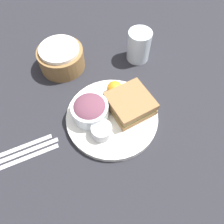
% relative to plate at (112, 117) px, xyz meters
% --- Properties ---
extents(ground_plane, '(4.00, 4.00, 0.00)m').
position_rel_plate_xyz_m(ground_plane, '(0.00, 0.00, -0.01)').
color(ground_plane, '#232328').
extents(plate, '(0.27, 0.27, 0.02)m').
position_rel_plate_xyz_m(plate, '(0.00, 0.00, 0.00)').
color(plate, white).
rests_on(plate, ground_plane).
extents(sandwich, '(0.13, 0.12, 0.05)m').
position_rel_plate_xyz_m(sandwich, '(0.06, 0.00, 0.03)').
color(sandwich, olive).
rests_on(sandwich, plate).
extents(salad_bowl, '(0.11, 0.11, 0.06)m').
position_rel_plate_xyz_m(salad_bowl, '(-0.06, 0.03, 0.04)').
color(salad_bowl, white).
rests_on(salad_bowl, plate).
extents(dressing_cup, '(0.06, 0.06, 0.03)m').
position_rel_plate_xyz_m(dressing_cup, '(-0.05, -0.04, 0.03)').
color(dressing_cup, '#B7B7BC').
rests_on(dressing_cup, plate).
extents(orange_wedge, '(0.05, 0.05, 0.05)m').
position_rel_plate_xyz_m(orange_wedge, '(0.04, 0.07, 0.03)').
color(orange_wedge, orange).
rests_on(orange_wedge, plate).
extents(drink_glass, '(0.08, 0.08, 0.11)m').
position_rel_plate_xyz_m(drink_glass, '(0.19, 0.19, 0.04)').
color(drink_glass, silver).
rests_on(drink_glass, ground_plane).
extents(bread_basket, '(0.15, 0.15, 0.08)m').
position_rel_plate_xyz_m(bread_basket, '(-0.06, 0.27, 0.03)').
color(bread_basket, olive).
rests_on(bread_basket, ground_plane).
extents(fork, '(0.18, 0.02, 0.01)m').
position_rel_plate_xyz_m(fork, '(-0.26, -0.01, -0.01)').
color(fork, '#B2B2B7').
rests_on(fork, ground_plane).
extents(knife, '(0.19, 0.02, 0.01)m').
position_rel_plate_xyz_m(knife, '(-0.26, 0.01, -0.01)').
color(knife, '#B2B2B7').
rests_on(knife, ground_plane).
extents(spoon, '(0.16, 0.02, 0.01)m').
position_rel_plate_xyz_m(spoon, '(-0.26, 0.02, -0.01)').
color(spoon, '#B2B2B7').
rests_on(spoon, ground_plane).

